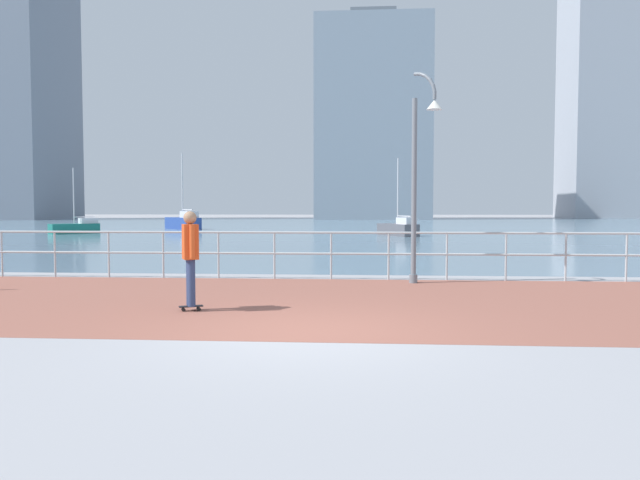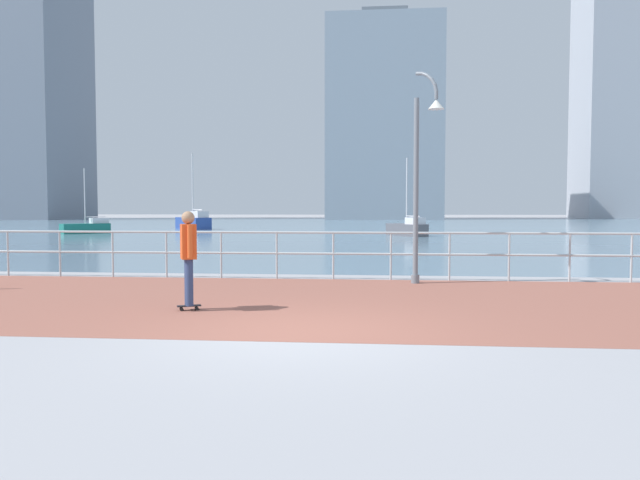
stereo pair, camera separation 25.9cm
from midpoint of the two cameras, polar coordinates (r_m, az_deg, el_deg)
The scene contains 12 objects.
ground at distance 48.46m, azimuth 4.22°, elevation 0.95°, with size 220.00×220.00×0.00m, color #9E9EA3.
brick_paving at distance 11.46m, azimuth 0.65°, elevation -5.74°, with size 28.00×7.02×0.01m, color #935647.
harbor_water at distance 59.83m, azimuth 4.43°, elevation 1.34°, with size 180.00×88.00×0.00m, color slate.
waterfront_railing at distance 14.86m, azimuth 1.75°, elevation -0.61°, with size 25.25×0.06×1.18m.
lamppost at distance 14.16m, azimuth 10.08°, elevation 6.76°, with size 0.68×0.64×4.85m.
skateboarder at distance 10.53m, azimuth -11.54°, elevation -1.03°, with size 0.41×0.54×1.69m.
sailboat_navy at distance 51.58m, azimuth -11.61°, elevation 1.69°, with size 3.91×4.32×6.27m.
sailboat_blue at distance 44.61m, azimuth -20.85°, elevation 1.13°, with size 2.92×2.96×4.46m.
sailboat_red at distance 38.52m, azimuth 8.40°, elevation 1.08°, with size 2.55×3.58×4.88m.
tower_concrete at distance 118.45m, azimuth 27.08°, elevation 12.23°, with size 16.33×12.01×44.40m.
tower_glass at distance 106.99m, azimuth -24.90°, elevation 12.90°, with size 11.31×15.76×42.87m.
tower_brick at distance 98.19m, azimuth 6.09°, elevation 10.94°, with size 17.44×15.90×32.26m.
Camera 2 is at (1.05, -8.40, 1.75)m, focal length 34.14 mm.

